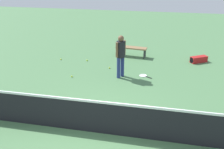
{
  "coord_description": "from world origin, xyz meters",
  "views": [
    {
      "loc": [
        -1.48,
        5.39,
        4.1
      ],
      "look_at": [
        0.05,
        -1.88,
        0.9
      ],
      "focal_mm": 40.49,
      "sensor_mm": 36.0,
      "label": 1
    }
  ],
  "objects_px": {
    "tennis_ball_stray_left": "(87,60)",
    "equipment_bag": "(198,59)",
    "player_near_side": "(121,53)",
    "courtside_bench": "(131,48)",
    "tennis_racket_near_player": "(144,76)",
    "tennis_ball_baseline": "(61,59)",
    "tennis_ball_near_player": "(72,76)",
    "tennis_ball_midcourt": "(58,113)",
    "tennis_ball_by_net": "(109,68)"
  },
  "relations": [
    {
      "from": "tennis_ball_midcourt",
      "to": "tennis_ball_stray_left",
      "type": "bearing_deg",
      "value": -83.9
    },
    {
      "from": "player_near_side",
      "to": "tennis_ball_baseline",
      "type": "relative_size",
      "value": 25.76
    },
    {
      "from": "tennis_ball_baseline",
      "to": "tennis_ball_by_net",
      "type": "bearing_deg",
      "value": 166.26
    },
    {
      "from": "tennis_ball_stray_left",
      "to": "player_near_side",
      "type": "bearing_deg",
      "value": 141.15
    },
    {
      "from": "tennis_ball_near_player",
      "to": "tennis_ball_stray_left",
      "type": "xyz_separation_m",
      "value": [
        -0.04,
        -1.92,
        0.0
      ]
    },
    {
      "from": "tennis_ball_baseline",
      "to": "tennis_ball_near_player",
      "type": "bearing_deg",
      "value": 123.74
    },
    {
      "from": "tennis_ball_baseline",
      "to": "tennis_ball_stray_left",
      "type": "relative_size",
      "value": 1.0
    },
    {
      "from": "tennis_racket_near_player",
      "to": "player_near_side",
      "type": "bearing_deg",
      "value": 16.92
    },
    {
      "from": "tennis_racket_near_player",
      "to": "tennis_ball_by_net",
      "type": "xyz_separation_m",
      "value": [
        1.53,
        -0.51,
        0.02
      ]
    },
    {
      "from": "courtside_bench",
      "to": "tennis_ball_stray_left",
      "type": "bearing_deg",
      "value": 29.22
    },
    {
      "from": "tennis_ball_midcourt",
      "to": "tennis_ball_baseline",
      "type": "relative_size",
      "value": 1.0
    },
    {
      "from": "player_near_side",
      "to": "tennis_ball_baseline",
      "type": "distance_m",
      "value": 3.55
    },
    {
      "from": "tennis_ball_by_net",
      "to": "tennis_ball_baseline",
      "type": "distance_m",
      "value": 2.57
    },
    {
      "from": "tennis_ball_near_player",
      "to": "tennis_ball_by_net",
      "type": "bearing_deg",
      "value": -136.54
    },
    {
      "from": "tennis_ball_near_player",
      "to": "tennis_ball_baseline",
      "type": "height_order",
      "value": "same"
    },
    {
      "from": "player_near_side",
      "to": "tennis_ball_near_player",
      "type": "distance_m",
      "value": 2.18
    },
    {
      "from": "tennis_racket_near_player",
      "to": "tennis_ball_midcourt",
      "type": "height_order",
      "value": "tennis_ball_midcourt"
    },
    {
      "from": "player_near_side",
      "to": "tennis_racket_near_player",
      "type": "bearing_deg",
      "value": -163.08
    },
    {
      "from": "tennis_ball_stray_left",
      "to": "equipment_bag",
      "type": "relative_size",
      "value": 0.08
    },
    {
      "from": "tennis_ball_by_net",
      "to": "tennis_ball_stray_left",
      "type": "xyz_separation_m",
      "value": [
        1.24,
        -0.71,
        0.0
      ]
    },
    {
      "from": "player_near_side",
      "to": "courtside_bench",
      "type": "distance_m",
      "value": 2.65
    },
    {
      "from": "tennis_ball_by_net",
      "to": "tennis_ball_midcourt",
      "type": "height_order",
      "value": "same"
    },
    {
      "from": "tennis_racket_near_player",
      "to": "courtside_bench",
      "type": "relative_size",
      "value": 0.38
    },
    {
      "from": "tennis_racket_near_player",
      "to": "tennis_ball_by_net",
      "type": "relative_size",
      "value": 8.93
    },
    {
      "from": "tennis_ball_midcourt",
      "to": "courtside_bench",
      "type": "distance_m",
      "value": 5.86
    },
    {
      "from": "player_near_side",
      "to": "tennis_ball_stray_left",
      "type": "height_order",
      "value": "player_near_side"
    },
    {
      "from": "tennis_ball_near_player",
      "to": "equipment_bag",
      "type": "distance_m",
      "value": 5.84
    },
    {
      "from": "tennis_racket_near_player",
      "to": "tennis_ball_near_player",
      "type": "xyz_separation_m",
      "value": [
        2.81,
        0.7,
        0.02
      ]
    },
    {
      "from": "player_near_side",
      "to": "tennis_racket_near_player",
      "type": "height_order",
      "value": "player_near_side"
    },
    {
      "from": "tennis_ball_near_player",
      "to": "tennis_ball_by_net",
      "type": "xyz_separation_m",
      "value": [
        -1.28,
        -1.21,
        0.0
      ]
    },
    {
      "from": "tennis_ball_midcourt",
      "to": "tennis_ball_stray_left",
      "type": "height_order",
      "value": "same"
    },
    {
      "from": "tennis_ball_near_player",
      "to": "courtside_bench",
      "type": "distance_m",
      "value": 3.62
    },
    {
      "from": "equipment_bag",
      "to": "player_near_side",
      "type": "bearing_deg",
      "value": 36.55
    },
    {
      "from": "player_near_side",
      "to": "tennis_ball_baseline",
      "type": "xyz_separation_m",
      "value": [
        3.12,
        -1.39,
        -0.98
      ]
    },
    {
      "from": "tennis_ball_by_net",
      "to": "courtside_bench",
      "type": "xyz_separation_m",
      "value": [
        -0.7,
        -1.79,
        0.38
      ]
    },
    {
      "from": "tennis_racket_near_player",
      "to": "tennis_ball_baseline",
      "type": "relative_size",
      "value": 8.93
    },
    {
      "from": "tennis_ball_baseline",
      "to": "equipment_bag",
      "type": "xyz_separation_m",
      "value": [
        -6.33,
        -0.99,
        0.11
      ]
    },
    {
      "from": "tennis_ball_by_net",
      "to": "tennis_ball_stray_left",
      "type": "bearing_deg",
      "value": -29.94
    },
    {
      "from": "tennis_ball_near_player",
      "to": "courtside_bench",
      "type": "relative_size",
      "value": 0.04
    },
    {
      "from": "tennis_ball_baseline",
      "to": "equipment_bag",
      "type": "height_order",
      "value": "equipment_bag"
    },
    {
      "from": "player_near_side",
      "to": "courtside_bench",
      "type": "xyz_separation_m",
      "value": [
        -0.08,
        -2.58,
        -0.59
      ]
    },
    {
      "from": "tennis_racket_near_player",
      "to": "tennis_ball_stray_left",
      "type": "distance_m",
      "value": 3.02
    },
    {
      "from": "player_near_side",
      "to": "courtside_bench",
      "type": "bearing_deg",
      "value": -91.71
    },
    {
      "from": "tennis_ball_stray_left",
      "to": "equipment_bag",
      "type": "height_order",
      "value": "equipment_bag"
    },
    {
      "from": "tennis_ball_midcourt",
      "to": "equipment_bag",
      "type": "relative_size",
      "value": 0.08
    },
    {
      "from": "tennis_ball_midcourt",
      "to": "equipment_bag",
      "type": "xyz_separation_m",
      "value": [
        -4.58,
        -5.48,
        0.11
      ]
    },
    {
      "from": "player_near_side",
      "to": "equipment_bag",
      "type": "relative_size",
      "value": 2.06
    },
    {
      "from": "tennis_racket_near_player",
      "to": "tennis_ball_midcourt",
      "type": "relative_size",
      "value": 8.93
    },
    {
      "from": "equipment_bag",
      "to": "tennis_ball_stray_left",
      "type": "bearing_deg",
      "value": 9.93
    },
    {
      "from": "tennis_ball_stray_left",
      "to": "courtside_bench",
      "type": "height_order",
      "value": "courtside_bench"
    }
  ]
}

